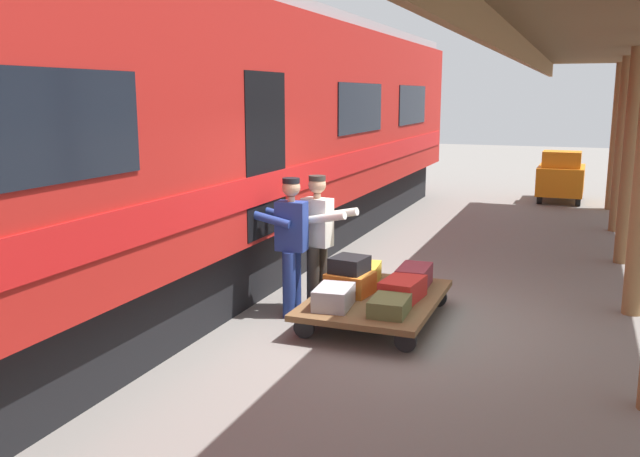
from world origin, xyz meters
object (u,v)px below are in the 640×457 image
Objects in this scene: train_car at (162,143)px; porter_in_overalls at (290,242)px; suitcase_yellow_case at (364,273)px; suitcase_black_hardshell at (350,264)px; suitcase_gray_aluminum at (334,297)px; suitcase_olive_duffel at (389,306)px; luggage_cart at (376,300)px; suitcase_red_plastic at (403,289)px; suitcase_orange_carryall at (350,283)px; porter_by_door at (319,238)px; baggage_tug at (561,177)px; suitcase_burgundy_valise at (414,276)px.

porter_in_overalls is at bearing 175.03° from train_car.
suitcase_yellow_case is 0.60m from suitcase_black_hardshell.
suitcase_gray_aluminum is at bearing 166.98° from train_car.
suitcase_olive_duffel is 1.28× the size of suitcase_black_hardshell.
suitcase_yellow_case is (0.00, -1.16, -0.01)m from suitcase_gray_aluminum.
suitcase_red_plastic reaches higher than luggage_cart.
suitcase_black_hardshell reaches higher than suitcase_red_plastic.
suitcase_olive_duffel is at bearing 138.37° from suitcase_orange_carryall.
porter_by_door is at bearing -125.16° from porter_in_overalls.
suitcase_gray_aluminum is 0.87m from suitcase_red_plastic.
porter_by_door is (-2.11, -0.18, -1.14)m from train_car.
baggage_tug reaches higher than luggage_cart.
train_car is at bearing -10.47° from suitcase_olive_duffel.
suitcase_gray_aluminum is 1.16m from suitcase_yellow_case.
luggage_cart is 0.68m from suitcase_yellow_case.
suitcase_gray_aluminum is 0.32× the size of baggage_tug.
suitcase_gray_aluminum is 1.33× the size of suitcase_black_hardshell.
suitcase_yellow_case is at bearing -60.64° from suitcase_olive_duffel.
suitcase_orange_carryall is 0.30× the size of porter_in_overalls.
porter_by_door is (-0.24, -0.34, 0.00)m from porter_in_overalls.
suitcase_olive_duffel is 1.47m from porter_by_door.
suitcase_black_hardshell is (0.67, -0.61, 0.26)m from suitcase_olive_duffel.
baggage_tug reaches higher than suitcase_red_plastic.
suitcase_orange_carryall is 0.23m from suitcase_black_hardshell.
porter_in_overalls is (0.73, -0.44, 0.50)m from suitcase_gray_aluminum.
suitcase_burgundy_valise reaches higher than suitcase_olive_duffel.
suitcase_orange_carryall reaches higher than suitcase_gray_aluminum.
suitcase_red_plastic is 10.68m from baggage_tug.
baggage_tug is at bearing -97.52° from suitcase_red_plastic.
suitcase_orange_carryall is at bearing 157.75° from porter_by_door.
baggage_tug is (-2.07, -10.55, -0.04)m from suitcase_black_hardshell.
luggage_cart is 0.69m from suitcase_burgundy_valise.
suitcase_burgundy_valise is 0.89m from suitcase_black_hardshell.
porter_by_door reaches higher than suitcase_burgundy_valise.
train_car is 41.13× the size of suitcase_olive_duffel.
suitcase_gray_aluminum is (0.65, 1.16, -0.01)m from suitcase_burgundy_valise.
baggage_tug is (-1.72, -10.59, 0.36)m from luggage_cart.
porter_in_overalls reaches higher than suitcase_yellow_case.
baggage_tug reaches higher than suitcase_gray_aluminum.
train_car is 42.29× the size of suitcase_orange_carryall.
suitcase_red_plastic is at bearing 180.00° from suitcase_orange_carryall.
porter_by_door is at bearing -22.25° from suitcase_orange_carryall.
train_car is 39.51× the size of suitcase_gray_aluminum.
suitcase_red_plastic is at bearing 180.00° from luggage_cart.
suitcase_orange_carryall is at bearing 79.04° from baggage_tug.
porter_in_overalls is (1.38, 0.14, 0.49)m from suitcase_red_plastic.
suitcase_burgundy_valise is at bearing 180.00° from suitcase_yellow_case.
luggage_cart is 3.43× the size of suitcase_red_plastic.
train_car reaches higher than suitcase_orange_carryall.
train_car is at bearing 12.10° from suitcase_yellow_case.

